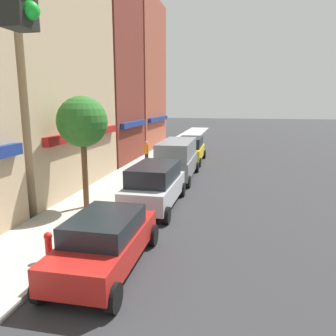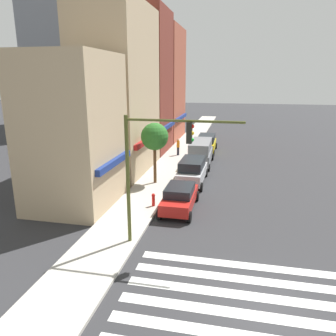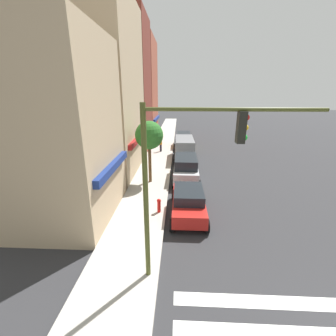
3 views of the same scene
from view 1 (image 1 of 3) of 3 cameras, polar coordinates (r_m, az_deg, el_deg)
name	(u,v)px [view 1 (image 1 of 3)]	position (r m, az deg, el deg)	size (l,w,h in m)	color
storefront_row	(85,69)	(24.00, -14.25, 16.45)	(32.07, 5.30, 15.11)	tan
sedan_red	(106,241)	(9.45, -10.82, -12.32)	(4.40, 2.02, 1.59)	#B21E19
suv_silver	(155,185)	(14.54, -2.34, -2.90)	(4.73, 2.12, 1.94)	#B7B7BC
van_grey	(177,158)	(19.96, 1.58, 1.76)	(5.03, 2.22, 2.34)	slate
suv_yellow	(190,149)	(25.78, 3.86, 3.34)	(4.73, 2.12, 1.94)	yellow
pedestrian_orange_vest	(147,153)	(23.47, -3.76, 2.65)	(0.32, 0.32, 1.77)	#23232D
fire_hydrant	(49,245)	(10.20, -20.09, -12.43)	(0.24, 0.24, 0.84)	red
street_tree	(82,123)	(14.11, -14.68, 7.66)	(2.10, 2.10, 4.73)	brown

